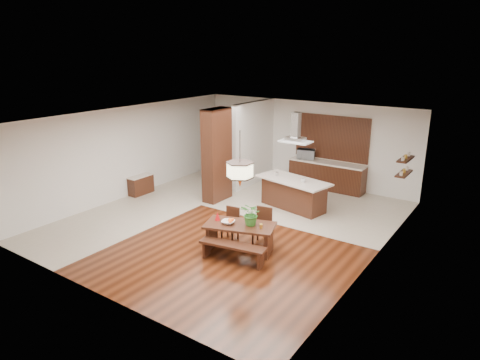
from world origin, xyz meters
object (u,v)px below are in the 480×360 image
Objects in this scene: dining_chair_left at (230,224)px; foliage_plant at (252,214)px; fruit_bowl at (228,222)px; kitchen_island at (293,193)px; dining_table at (240,231)px; island_cup at (303,180)px; dining_chair_right at (262,227)px; pendant_lantern at (240,159)px; dining_bench at (233,253)px; hallway_console at (141,185)px; microwave at (306,154)px; range_hood at (296,127)px.

dining_chair_left is 1.53× the size of foliage_plant.
kitchen_island reaches higher than fruit_bowl.
dining_table is 3.15m from island_cup.
dining_chair_right is 0.70× the size of pendant_lantern.
kitchen_island is (-0.48, 3.80, 0.26)m from dining_bench.
pendant_lantern is 1.56m from fruit_bowl.
pendant_lantern is at bearing -17.28° from hallway_console.
microwave reaches higher than dining_chair_left.
dining_chair_right is at bearing 87.83° from dining_bench.
microwave reaches higher than fruit_bowl.
foliage_plant is at bearing -23.48° from dining_chair_left.
island_cup is (-0.15, 2.52, 0.52)m from dining_chair_right.
microwave is at bearing 100.68° from pendant_lantern.
range_hood is (-0.48, 3.80, 2.25)m from dining_bench.
range_hood is (-0.55, 3.14, 1.51)m from foliage_plant.
island_cup is (5.13, 1.54, 0.66)m from hallway_console.
dining_bench is 11.66× the size of island_cup.
hallway_console is 0.98× the size of range_hood.
dining_bench is 0.65× the size of kitchen_island.
range_hood is (-0.29, 3.25, 0.22)m from pendant_lantern.
dining_bench is 1.69× the size of dining_chair_right.
foliage_plant is (0.25, 0.11, 0.45)m from dining_table.
dining_bench is 2.56× the size of microwave.
range_hood is at bearing 160.72° from island_cup.
dining_chair_right is 2.69m from kitchen_island.
dining_chair_right is at bearing 11.34° from dining_chair_left.
dining_chair_left is at bearing 147.67° from pendant_lantern.
dining_table is 3.25m from kitchen_island.
pendant_lantern is (0.00, 0.00, 1.75)m from dining_table.
foliage_plant reaches higher than island_cup.
kitchen_island is at bearing 95.17° from pendant_lantern.
dining_chair_right is 3.00× the size of fruit_bowl.
foliage_plant reaches higher than fruit_bowl.
dining_chair_left is at bearing -172.09° from dining_chair_right.
dining_chair_left is 3.56m from range_hood.
island_cup reaches higher than dining_table.
pendant_lantern is 0.55× the size of kitchen_island.
range_hood reaches higher than hallway_console.
foliage_plant is 3.53m from range_hood.
hallway_console is at bearing 164.58° from foliage_plant.
foliage_plant is 1.80× the size of fruit_bowl.
dining_chair_right is 0.70m from foliage_plant.
dining_bench is 3.75m from island_cup.
dining_chair_right reaches higher than fruit_bowl.
dining_chair_right is 1.66× the size of foliage_plant.
microwave is (-1.05, 5.56, 0.62)m from dining_table.
dining_chair_left is 0.35× the size of kitchen_island.
dining_table is 1.75m from pendant_lantern.
hallway_console is 5.37m from dining_chair_right.
dining_bench is 2.11m from pendant_lantern.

